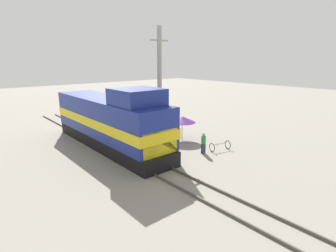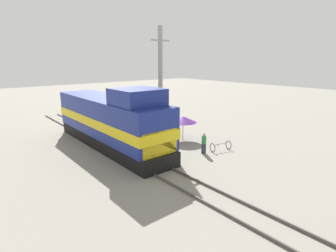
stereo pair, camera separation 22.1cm
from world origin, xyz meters
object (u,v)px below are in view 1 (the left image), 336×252
object	(u,v)px
billboard_sign	(148,102)
locomotive	(111,122)
utility_pole	(160,84)
person_bystander	(203,142)
vendor_umbrella	(182,119)
bicycle	(220,146)

from	to	relation	value
billboard_sign	locomotive	bearing A→B (deg)	-155.01
utility_pole	person_bystander	bearing A→B (deg)	-88.91
vendor_umbrella	person_bystander	world-z (taller)	vendor_umbrella
locomotive	vendor_umbrella	distance (m)	6.08
locomotive	vendor_umbrella	size ratio (longest dim) A/B	5.83
bicycle	billboard_sign	bearing A→B (deg)	-163.20
vendor_umbrella	billboard_sign	xyz separation A→B (m)	(-0.18, 4.66, 0.98)
vendor_umbrella	person_bystander	distance (m)	3.89
utility_pole	billboard_sign	size ratio (longest dim) A/B	2.59
locomotive	bicycle	bearing A→B (deg)	-45.32
utility_pole	vendor_umbrella	world-z (taller)	utility_pole
person_bystander	bicycle	distance (m)	1.61
vendor_umbrella	billboard_sign	distance (m)	4.76
billboard_sign	bicycle	size ratio (longest dim) A/B	2.19
locomotive	bicycle	world-z (taller)	locomotive
person_bystander	vendor_umbrella	bearing A→B (deg)	71.63
person_bystander	billboard_sign	bearing A→B (deg)	83.01
billboard_sign	bicycle	distance (m)	9.00
billboard_sign	vendor_umbrella	bearing A→B (deg)	-87.82
locomotive	bicycle	xyz separation A→B (m)	(5.99, -6.06, -1.77)
utility_pole	bicycle	distance (m)	7.25
utility_pole	vendor_umbrella	xyz separation A→B (m)	(1.28, -1.50, -2.99)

